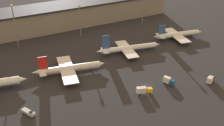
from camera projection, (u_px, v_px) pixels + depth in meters
The scene contains 12 objects.
ground at pixel (147, 85), 143.65m from camera, with size 600.00×600.00×0.00m, color #26262B.
terminal_building at pixel (71, 14), 219.53m from camera, with size 165.92×26.63×17.17m.
airplane_1 at pixel (69, 69), 153.11m from camera, with size 40.04×32.85×12.13m.
airplane_2 at pixel (128, 48), 176.59m from camera, with size 42.23×27.23×13.42m.
airplane_3 at pixel (178, 35), 196.52m from camera, with size 37.62×28.82×11.38m.
service_vehicle_0 at pixel (168, 81), 143.84m from camera, with size 4.04×6.30×3.82m.
service_vehicle_1 at pixel (29, 112), 121.93m from camera, with size 5.10×7.38×2.83m.
service_vehicle_2 at pixel (211, 79), 145.07m from camera, with size 6.50×4.59×3.75m.
service_vehicle_3 at pixel (144, 90), 136.17m from camera, with size 8.03×4.83×3.66m.
lamp_post_0 at pixel (14, 21), 175.98m from camera, with size 1.80×1.80×29.15m.
lamp_post_1 at pixel (80, 16), 196.78m from camera, with size 1.80×1.80×22.68m.
lamp_post_2 at pixel (143, 2), 218.90m from camera, with size 1.80×1.80×26.82m.
Camera 1 is at (-75.00, -97.45, 77.27)m, focal length 45.00 mm.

